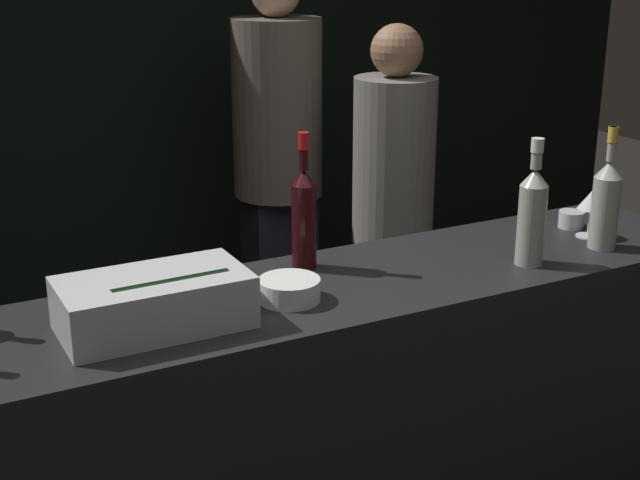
# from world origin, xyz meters

# --- Properties ---
(wall_back_chalkboard) EXTENTS (6.40, 0.06, 2.80)m
(wall_back_chalkboard) POSITION_xyz_m (0.00, 2.53, 1.40)
(wall_back_chalkboard) COLOR black
(wall_back_chalkboard) RESTS_ON ground_plane
(bar_counter) EXTENTS (2.46, 0.52, 1.07)m
(bar_counter) POSITION_xyz_m (0.00, 0.26, 0.53)
(bar_counter) COLOR black
(bar_counter) RESTS_ON ground_plane
(ice_bin_with_bottles) EXTENTS (0.44, 0.24, 0.13)m
(ice_bin_with_bottles) POSITION_xyz_m (-0.48, 0.21, 1.14)
(ice_bin_with_bottles) COLOR silver
(ice_bin_with_bottles) RESTS_ON bar_counter
(bowl_white) EXTENTS (0.16, 0.16, 0.06)m
(bowl_white) POSITION_xyz_m (-0.13, 0.21, 1.10)
(bowl_white) COLOR white
(bowl_white) RESTS_ON bar_counter
(wine_glass) EXTENTS (0.08, 0.08, 0.15)m
(wine_glass) POSITION_xyz_m (0.91, 0.24, 1.18)
(wine_glass) COLOR silver
(wine_glass) RESTS_ON bar_counter
(candle_votive) EXTENTS (0.08, 0.08, 0.05)m
(candle_votive) POSITION_xyz_m (0.93, 0.34, 1.10)
(candle_votive) COLOR silver
(candle_votive) RESTS_ON bar_counter
(red_wine_bottle_tall) EXTENTS (0.07, 0.07, 0.38)m
(red_wine_bottle_tall) POSITION_xyz_m (0.02, 0.41, 1.22)
(red_wine_bottle_tall) COLOR black
(red_wine_bottle_tall) RESTS_ON bar_counter
(rose_wine_bottle) EXTENTS (0.08, 0.08, 0.36)m
(rose_wine_bottle) POSITION_xyz_m (0.87, 0.15, 1.21)
(rose_wine_bottle) COLOR #9EA899
(rose_wine_bottle) RESTS_ON bar_counter
(white_wine_bottle) EXTENTS (0.08, 0.08, 0.36)m
(white_wine_bottle) POSITION_xyz_m (0.59, 0.14, 1.22)
(white_wine_bottle) COLOR #9EA899
(white_wine_bottle) RESTS_ON bar_counter
(person_in_hoodie) EXTENTS (0.34, 0.34, 1.63)m
(person_in_hoodie) POSITION_xyz_m (0.90, 1.34, 0.91)
(person_in_hoodie) COLOR black
(person_in_hoodie) RESTS_ON ground_plane
(person_grey_polo) EXTENTS (0.39, 0.39, 1.83)m
(person_grey_polo) POSITION_xyz_m (0.60, 1.82, 1.02)
(person_grey_polo) COLOR black
(person_grey_polo) RESTS_ON ground_plane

